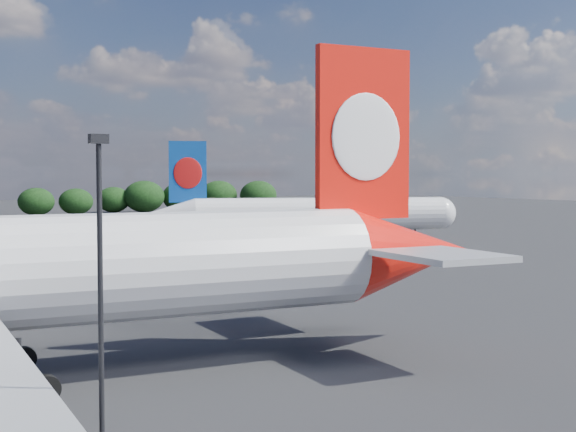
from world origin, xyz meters
TOP-DOWN VIEW (x-y plane):
  - qantas_airliner at (-0.75, 11.17)m, footprint 55.25×52.53m
  - china_southern_airliner at (52.39, 68.34)m, footprint 44.95×43.20m
  - apron_lamp_post at (-1.13, -6.50)m, footprint 0.55×0.30m

SIDE VIEW (x-z plane):
  - china_southern_airliner at x=52.39m, z-range -2.95..12.16m
  - qantas_airliner at x=-0.75m, z-range -3.52..14.51m
  - apron_lamp_post at x=-1.13m, z-range 0.65..12.33m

